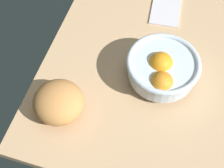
% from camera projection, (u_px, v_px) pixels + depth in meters
% --- Properties ---
extents(ground_plane, '(0.81, 0.59, 0.03)m').
position_uv_depth(ground_plane, '(144.00, 61.00, 0.98)').
color(ground_plane, tan).
extents(fruit_bowl, '(0.21, 0.21, 0.10)m').
position_uv_depth(fruit_bowl, '(162.00, 69.00, 0.88)').
color(fruit_bowl, silver).
rests_on(fruit_bowl, ground).
extents(bread_loaf, '(0.14, 0.14, 0.09)m').
position_uv_depth(bread_loaf, '(59.00, 102.00, 0.84)').
color(bread_loaf, '#C88647').
rests_on(bread_loaf, ground).
extents(napkin_folded, '(0.15, 0.11, 0.01)m').
position_uv_depth(napkin_folded, '(166.00, 9.00, 1.07)').
color(napkin_folded, silver).
rests_on(napkin_folded, ground).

